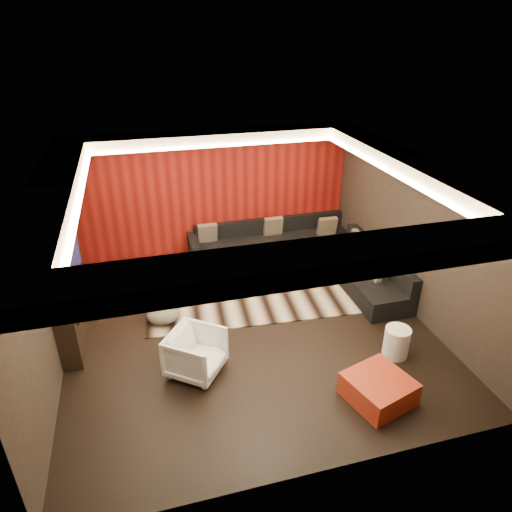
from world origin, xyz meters
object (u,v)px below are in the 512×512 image
object	(u,v)px
coffee_table	(275,276)
orange_ottoman	(378,389)
armchair	(196,353)
drum_stool	(262,275)
white_side_table	(396,342)
sectional_sofa	(305,254)

from	to	relation	value
coffee_table	orange_ottoman	bearing A→B (deg)	-83.28
coffee_table	armchair	size ratio (longest dim) A/B	1.41
orange_ottoman	armchair	xyz separation A→B (m)	(-2.37, 1.23, 0.17)
drum_stool	orange_ottoman	world-z (taller)	drum_stool
coffee_table	drum_stool	world-z (taller)	drum_stool
white_side_table	armchair	bearing A→B (deg)	171.93
white_side_table	sectional_sofa	world-z (taller)	sectional_sofa
drum_stool	armchair	world-z (taller)	armchair
coffee_table	orange_ottoman	xyz separation A→B (m)	(0.41, -3.51, 0.07)
coffee_table	armchair	distance (m)	3.01
armchair	drum_stool	bearing A→B (deg)	-0.18
coffee_table	orange_ottoman	size ratio (longest dim) A/B	1.34
sectional_sofa	coffee_table	bearing A→B (deg)	-150.08
coffee_table	sectional_sofa	distance (m)	0.95
drum_stool	armchair	size ratio (longest dim) A/B	0.54
armchair	white_side_table	bearing A→B (deg)	-61.25
drum_stool	white_side_table	distance (m)	3.01
drum_stool	sectional_sofa	bearing A→B (deg)	26.74
drum_stool	sectional_sofa	size ratio (longest dim) A/B	0.11
drum_stool	white_side_table	world-z (taller)	white_side_table
coffee_table	drum_stool	distance (m)	0.33
drum_stool	coffee_table	bearing A→B (deg)	17.08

